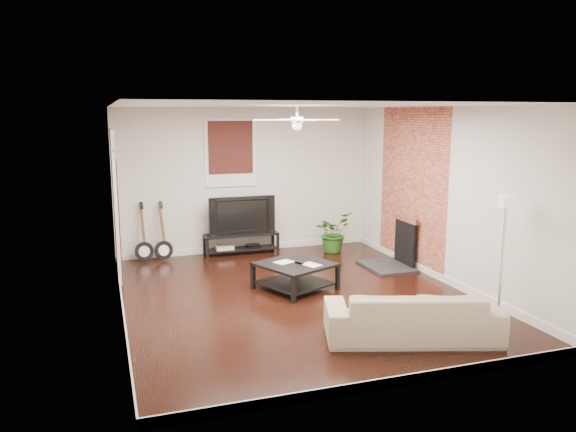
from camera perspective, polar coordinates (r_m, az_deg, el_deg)
name	(u,v)px	position (r m, az deg, el deg)	size (l,w,h in m)	color
room	(297,204)	(8.15, 0.89, 1.25)	(5.01, 6.01, 2.81)	black
brick_accent	(412,188)	(10.10, 12.42, 2.78)	(0.02, 2.20, 2.80)	#A84436
fireplace	(395,241)	(10.12, 10.81, -2.55)	(0.80, 1.10, 0.92)	black
window_back	(231,153)	(10.85, -5.84, 6.40)	(1.00, 0.06, 1.30)	#3A1210
door_left	(116,203)	(9.60, -17.00, 1.28)	(0.08, 1.00, 2.50)	white
tv_stand	(241,244)	(10.96, -4.75, -2.80)	(1.43, 0.38, 0.40)	black
tv	(241,214)	(10.86, -4.82, 0.15)	(1.28, 0.17, 0.74)	black
coffee_table	(295,276)	(8.76, 0.73, -6.10)	(0.99, 0.99, 0.42)	black
sofa	(412,315)	(7.04, 12.43, -9.72)	(2.07, 0.81, 0.60)	tan
floor_lamp	(502,260)	(7.72, 20.87, -4.17)	(0.28, 0.28, 1.69)	silver
potted_plant	(333,232)	(11.06, 4.58, -1.65)	(0.71, 0.62, 0.79)	#265D1A
guitar_left	(143,232)	(10.58, -14.45, -1.61)	(0.34, 0.24, 1.11)	black
guitar_right	(163,231)	(10.58, -12.55, -1.53)	(0.34, 0.24, 1.11)	black
ceiling_fan	(297,120)	(8.05, 0.91, 9.71)	(1.24, 1.24, 0.32)	white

